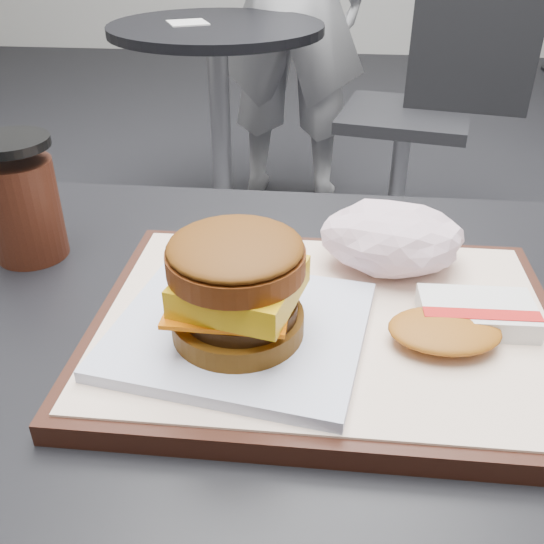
{
  "coord_description": "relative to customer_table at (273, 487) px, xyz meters",
  "views": [
    {
      "loc": [
        0.04,
        -0.4,
        1.08
      ],
      "look_at": [
        -0.0,
        -0.0,
        0.83
      ],
      "focal_mm": 40.0,
      "sensor_mm": 36.0,
      "label": 1
    }
  ],
  "objects": [
    {
      "name": "serving_tray",
      "position": [
        0.04,
        0.01,
        0.2
      ],
      "size": [
        0.38,
        0.28,
        0.02
      ],
      "color": "black",
      "rests_on": "customer_table"
    },
    {
      "name": "breakfast_sandwich",
      "position": [
        -0.02,
        -0.03,
        0.24
      ],
      "size": [
        0.21,
        0.2,
        0.09
      ],
      "color": "white",
      "rests_on": "serving_tray"
    },
    {
      "name": "customer_table",
      "position": [
        0.0,
        0.0,
        0.0
      ],
      "size": [
        0.8,
        0.6,
        0.77
      ],
      "color": "#A5A5AA",
      "rests_on": "ground"
    },
    {
      "name": "hash_brown",
      "position": [
        0.15,
        -0.0,
        0.22
      ],
      "size": [
        0.12,
        0.09,
        0.02
      ],
      "color": "silver",
      "rests_on": "serving_tray"
    },
    {
      "name": "coffee_cup",
      "position": [
        -0.26,
        0.11,
        0.24
      ],
      "size": [
        0.08,
        0.08,
        0.12
      ],
      "color": "#3D180E",
      "rests_on": "customer_table"
    },
    {
      "name": "neighbor_chair",
      "position": [
        0.35,
        1.68,
        -0.07
      ],
      "size": [
        0.64,
        0.5,
        0.88
      ],
      "color": "#A9A9AE",
      "rests_on": "ground"
    },
    {
      "name": "neighbor_table",
      "position": [
        -0.35,
        1.65,
        -0.03
      ],
      "size": [
        0.7,
        0.7,
        0.75
      ],
      "color": "black",
      "rests_on": "ground"
    },
    {
      "name": "napkin",
      "position": [
        -0.44,
        1.64,
        0.17
      ],
      "size": [
        0.16,
        0.16,
        0.0
      ],
      "primitive_type": "cube",
      "rotation": [
        0.0,
        0.0,
        0.43
      ],
      "color": "silver",
      "rests_on": "neighbor_table"
    },
    {
      "name": "crumpled_wrapper",
      "position": [
        0.1,
        0.1,
        0.23
      ],
      "size": [
        0.13,
        0.1,
        0.06
      ],
      "primitive_type": null,
      "color": "white",
      "rests_on": "serving_tray"
    }
  ]
}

